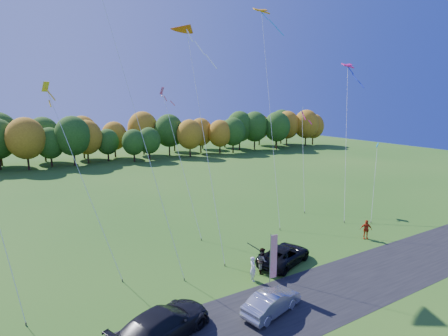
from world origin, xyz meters
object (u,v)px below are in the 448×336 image
silver_sedan (272,302)px  feather_flag (273,256)px  person_east (366,229)px  black_suv (284,255)px

silver_sedan → feather_flag: feather_flag is taller
silver_sedan → feather_flag: size_ratio=1.03×
person_east → black_suv: bearing=-142.5°
black_suv → person_east: (9.73, 0.02, 0.19)m
person_east → silver_sedan: bearing=-124.8°
black_suv → silver_sedan: (-4.88, -4.67, -0.03)m
black_suv → feather_flag: size_ratio=1.27×
black_suv → person_east: size_ratio=2.83×
silver_sedan → person_east: size_ratio=2.30×
black_suv → feather_flag: feather_flag is taller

